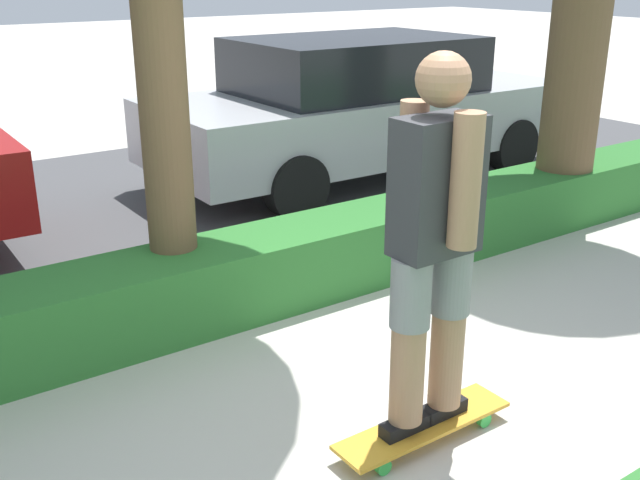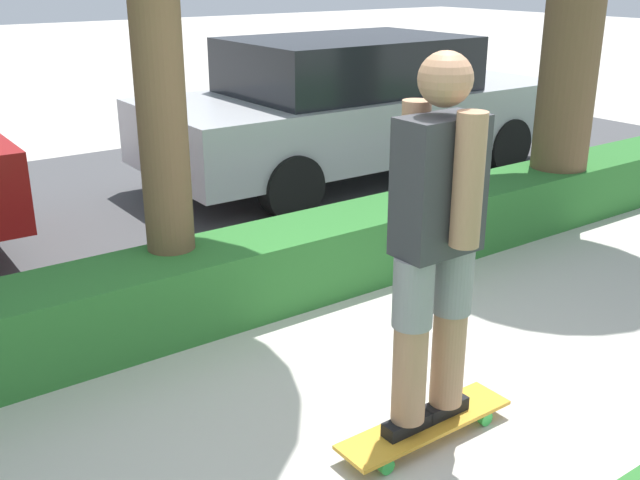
# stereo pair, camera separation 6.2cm
# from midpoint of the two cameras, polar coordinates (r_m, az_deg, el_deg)

# --- Properties ---
(ground_plane) EXTENTS (60.00, 60.00, 0.00)m
(ground_plane) POSITION_cam_midpoint_polar(r_m,az_deg,el_deg) (4.02, 5.19, -13.62)
(ground_plane) COLOR #BCB7AD
(street_asphalt) EXTENTS (16.12, 5.00, 0.01)m
(street_asphalt) POSITION_cam_midpoint_polar(r_m,az_deg,el_deg) (7.41, -16.13, 1.90)
(street_asphalt) COLOR #474749
(street_asphalt) RESTS_ON ground_plane
(hedge_row) EXTENTS (16.12, 0.60, 0.50)m
(hedge_row) POSITION_cam_midpoint_polar(r_m,az_deg,el_deg) (5.07, -6.41, -2.90)
(hedge_row) COLOR #2D702D
(hedge_row) RESTS_ON ground_plane
(skateboard) EXTENTS (0.98, 0.24, 0.10)m
(skateboard) POSITION_cam_midpoint_polar(r_m,az_deg,el_deg) (3.86, 8.38, -13.85)
(skateboard) COLOR gold
(skateboard) RESTS_ON ground_plane
(skater_person) EXTENTS (0.52, 0.47, 1.80)m
(skater_person) POSITION_cam_midpoint_polar(r_m,az_deg,el_deg) (3.42, 9.21, -0.06)
(skater_person) COLOR black
(skater_person) RESTS_ON skateboard
(parked_car_middle) EXTENTS (4.75, 1.96, 1.52)m
(parked_car_middle) POSITION_cam_midpoint_polar(r_m,az_deg,el_deg) (8.30, 3.39, 10.15)
(parked_car_middle) COLOR #B7B7BC
(parked_car_middle) RESTS_ON ground_plane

